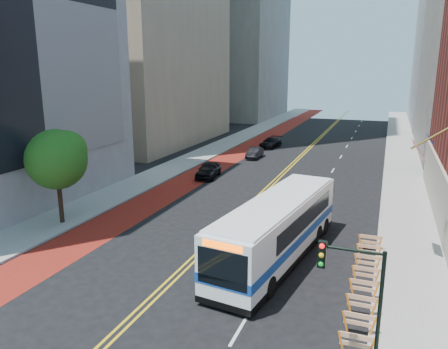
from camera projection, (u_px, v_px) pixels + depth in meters
ground at (161, 290)px, 22.06m from camera, size 160.00×160.00×0.00m
sidewalk_left at (193, 159)px, 53.41m from camera, size 4.00×140.00×0.15m
sidewalk_right at (404, 175)px, 45.18m from camera, size 4.00×140.00×0.15m
bus_lane_paint at (223, 162)px, 52.09m from camera, size 3.60×140.00×0.01m
center_line_inner at (288, 167)px, 49.37m from camera, size 0.14×140.00×0.01m
center_line_outer at (291, 167)px, 49.25m from camera, size 0.14×140.00×0.01m
lane_dashes at (341, 157)px, 54.93m from camera, size 0.14×98.20×0.01m
construction_barriers at (365, 280)px, 21.72m from camera, size 1.42×10.91×1.00m
street_tree at (57, 157)px, 30.23m from camera, size 4.20×4.20×6.70m
traffic_signal at (354, 287)px, 14.75m from camera, size 2.21×0.34×5.07m
transit_bus at (278, 228)px, 25.28m from camera, size 4.70×13.59×3.66m
car_a at (208, 170)px, 44.53m from camera, size 2.36×4.76×1.56m
car_b at (255, 153)px, 54.07m from camera, size 1.45×3.96×1.30m
car_c at (271, 143)px, 61.10m from camera, size 2.58×5.03×1.40m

